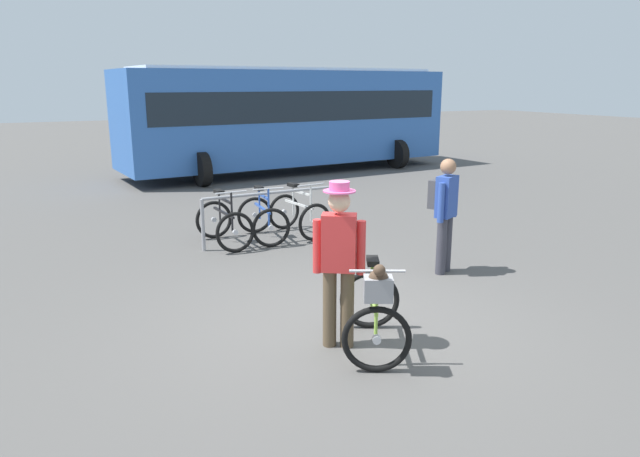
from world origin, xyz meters
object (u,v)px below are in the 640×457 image
(featured_bicycle, at_px, (374,308))
(bus_distant, at_px, (288,114))
(racked_bike_black, at_px, (224,224))
(racked_bike_white, at_px, (299,215))
(racked_bike_blue, at_px, (263,219))
(pedestrian_with_backpack, at_px, (445,208))
(person_with_featured_bike, at_px, (339,258))

(featured_bicycle, relative_size, bus_distant, 0.12)
(racked_bike_black, relative_size, racked_bike_white, 0.97)
(racked_bike_blue, height_order, bus_distant, bus_distant)
(pedestrian_with_backpack, bearing_deg, racked_bike_blue, 120.46)
(bus_distant, bearing_deg, person_with_featured_bike, -111.17)
(racked_bike_black, relative_size, bus_distant, 0.11)
(racked_bike_white, distance_m, pedestrian_with_backpack, 3.06)
(racked_bike_blue, distance_m, person_with_featured_bike, 4.41)
(person_with_featured_bike, relative_size, pedestrian_with_backpack, 1.05)
(racked_bike_white, xyz_separation_m, pedestrian_with_backpack, (0.96, -2.85, 0.57))
(racked_bike_white, xyz_separation_m, person_with_featured_bike, (-1.52, -4.32, 0.58))
(bus_distant, bearing_deg, racked_bike_white, -112.21)
(pedestrian_with_backpack, bearing_deg, racked_bike_black, 130.16)
(racked_bike_white, bearing_deg, racked_bike_black, -177.73)
(racked_bike_black, relative_size, racked_bike_blue, 1.01)
(racked_bike_white, relative_size, featured_bicycle, 0.93)
(racked_bike_blue, height_order, pedestrian_with_backpack, pedestrian_with_backpack)
(person_with_featured_bike, distance_m, bus_distant, 12.42)
(racked_bike_blue, xyz_separation_m, bus_distant, (3.65, 7.26, 1.37))
(featured_bicycle, bearing_deg, racked_bike_white, 74.43)
(racked_bike_black, distance_m, bus_distant, 8.60)
(featured_bicycle, distance_m, pedestrian_with_backpack, 2.91)
(racked_bike_black, xyz_separation_m, pedestrian_with_backpack, (2.36, -2.80, 0.57))
(bus_distant, bearing_deg, featured_bicycle, -109.68)
(racked_bike_white, bearing_deg, featured_bicycle, -105.57)
(racked_bike_blue, xyz_separation_m, racked_bike_white, (0.70, 0.03, 0.00))
(racked_bike_black, bearing_deg, pedestrian_with_backpack, -49.84)
(racked_bike_black, bearing_deg, bus_distant, 59.15)
(racked_bike_black, distance_m, person_with_featured_bike, 4.31)
(racked_bike_black, xyz_separation_m, racked_bike_white, (1.40, 0.06, -0.00))
(person_with_featured_bike, xyz_separation_m, pedestrian_with_backpack, (2.48, 1.47, -0.01))
(featured_bicycle, height_order, person_with_featured_bike, person_with_featured_bike)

